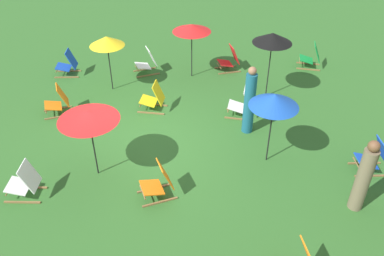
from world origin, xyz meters
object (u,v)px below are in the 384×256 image
at_px(deckchair_11, 25,182).
at_px(umbrella_4, 273,38).
at_px(deckchair_2, 230,60).
at_px(deckchair_9, 154,98).
at_px(deckchair_0, 58,102).
at_px(deckchair_13, 311,57).
at_px(deckchair_6, 374,157).
at_px(deckchair_8, 147,62).
at_px(umbrella_3, 192,28).
at_px(umbrella_1, 88,116).
at_px(deckchair_1, 159,182).
at_px(umbrella_2, 274,100).
at_px(deckchair_4, 68,64).
at_px(person_1, 249,102).
at_px(deckchair_12, 242,104).
at_px(umbrella_0, 107,41).
at_px(person_0, 364,177).

bearing_deg(deckchair_11, umbrella_4, 127.47).
distance_m(deckchair_2, deckchair_9, 3.32).
bearing_deg(deckchair_0, deckchair_13, 91.95).
bearing_deg(deckchair_2, deckchair_6, 15.74).
relative_size(deckchair_8, deckchair_13, 1.01).
xyz_separation_m(umbrella_3, umbrella_4, (1.38, 2.11, 0.21)).
xyz_separation_m(deckchair_11, umbrella_4, (-3.79, 5.87, 1.44)).
height_order(deckchair_0, deckchair_13, same).
distance_m(deckchair_9, umbrella_1, 3.10).
relative_size(umbrella_1, umbrella_3, 0.97).
bearing_deg(deckchair_1, umbrella_2, 95.58).
bearing_deg(deckchair_4, deckchair_13, 91.54).
height_order(deckchair_6, person_1, person_1).
bearing_deg(deckchair_8, deckchair_6, 28.17).
height_order(deckchair_2, deckchair_6, same).
height_order(deckchair_12, person_1, person_1).
height_order(deckchair_6, deckchair_13, same).
xyz_separation_m(deckchair_12, umbrella_3, (-2.38, -1.22, 1.23)).
relative_size(deckchair_4, deckchair_11, 1.00).
bearing_deg(deckchair_2, umbrella_4, 15.72).
height_order(deckchair_0, umbrella_3, umbrella_3).
bearing_deg(deckchair_12, umbrella_2, 23.47).
bearing_deg(deckchair_12, deckchair_4, -102.73).
height_order(deckchair_2, deckchair_9, same).
relative_size(deckchair_0, deckchair_8, 0.99).
bearing_deg(deckchair_11, deckchair_8, 161.38).
relative_size(deckchair_9, umbrella_4, 0.43).
relative_size(deckchair_0, person_1, 0.47).
xyz_separation_m(umbrella_1, umbrella_3, (-4.53, 2.38, 0.05)).
relative_size(umbrella_0, umbrella_3, 0.98).
bearing_deg(deckchair_2, deckchair_11, -53.03).
bearing_deg(deckchair_4, deckchair_8, 90.88).
distance_m(deckchair_13, person_0, 6.36).
height_order(deckchair_6, umbrella_3, umbrella_3).
height_order(deckchair_1, deckchair_8, same).
xyz_separation_m(deckchair_8, umbrella_4, (1.69, 3.51, 1.44)).
bearing_deg(person_1, deckchair_6, 121.23).
bearing_deg(deckchair_13, person_1, -22.55).
distance_m(umbrella_2, person_1, 1.44).
bearing_deg(deckchair_8, deckchair_11, -40.69).
bearing_deg(person_1, umbrella_2, 77.15).
relative_size(deckchair_9, person_1, 0.46).
bearing_deg(deckchair_1, umbrella_4, 124.99).
relative_size(deckchair_6, deckchair_12, 0.97).
distance_m(deckchair_0, umbrella_4, 6.06).
bearing_deg(deckchair_8, deckchair_4, -107.55).
height_order(umbrella_1, umbrella_2, umbrella_2).
distance_m(deckchair_6, deckchair_13, 5.19).
relative_size(umbrella_0, person_0, 1.00).
bearing_deg(umbrella_3, deckchair_9, -30.89).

